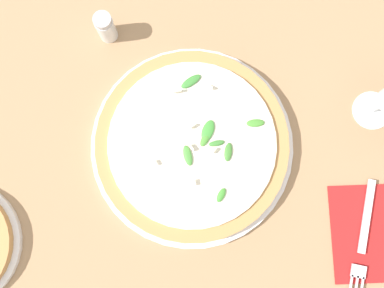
{
  "coord_description": "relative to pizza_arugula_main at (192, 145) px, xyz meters",
  "views": [
    {
      "loc": [
        0.13,
        0.05,
        0.76
      ],
      "look_at": [
        0.03,
        0.02,
        0.03
      ],
      "focal_mm": 42.0,
      "sensor_mm": 36.0,
      "label": 1
    }
  ],
  "objects": [
    {
      "name": "ground_plane",
      "position": [
        -0.03,
        -0.02,
        -0.02
      ],
      "size": [
        6.0,
        6.0,
        0.0
      ],
      "primitive_type": "plane",
      "color": "#9E7A56"
    },
    {
      "name": "shaker_pepper",
      "position": [
        -0.15,
        -0.2,
        0.02
      ],
      "size": [
        0.03,
        0.03,
        0.07
      ],
      "color": "silver",
      "rests_on": "ground_plane"
    },
    {
      "name": "pizza_arugula_main",
      "position": [
        0.0,
        0.0,
        0.0
      ],
      "size": [
        0.34,
        0.34,
        0.05
      ],
      "color": "white",
      "rests_on": "ground_plane"
    },
    {
      "name": "fork",
      "position": [
        0.07,
        0.31,
        -0.01
      ],
      "size": [
        0.2,
        0.03,
        0.0
      ],
      "rotation": [
        0.0,
        0.0,
        0.07
      ],
      "color": "silver",
      "rests_on": "ground_plane"
    },
    {
      "name": "napkin",
      "position": [
        0.06,
        0.31,
        -0.01
      ],
      "size": [
        0.18,
        0.15,
        0.01
      ],
      "rotation": [
        0.0,
        0.0,
        0.31
      ],
      "color": "#B21E1E",
      "rests_on": "ground_plane"
    }
  ]
}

